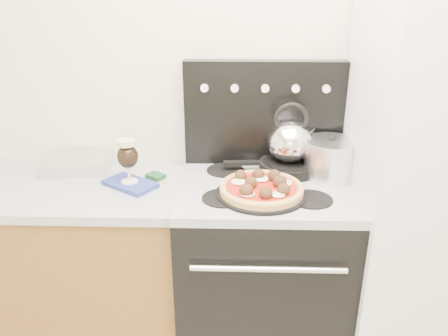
{
  "coord_description": "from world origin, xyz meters",
  "views": [
    {
      "loc": [
        -0.05,
        -0.6,
        1.73
      ],
      "look_at": [
        -0.1,
        1.05,
        1.05
      ],
      "focal_mm": 35.0,
      "sensor_mm": 36.0,
      "label": 1
    }
  ],
  "objects_px": {
    "pizza_pan": "(261,193)",
    "tea_kettle": "(290,138)",
    "beer_glass": "(128,161)",
    "stock_pot": "(330,160)",
    "stove_body": "(261,274)",
    "fridge": "(428,182)",
    "skillet": "(288,166)",
    "oven_mitt": "(130,184)",
    "base_cabinet": "(40,268)",
    "pizza": "(261,187)"
  },
  "relations": [
    {
      "from": "pizza_pan",
      "to": "tea_kettle",
      "type": "height_order",
      "value": "tea_kettle"
    },
    {
      "from": "beer_glass",
      "to": "tea_kettle",
      "type": "xyz_separation_m",
      "value": [
        0.73,
        0.15,
        0.07
      ]
    },
    {
      "from": "stock_pot",
      "to": "stove_body",
      "type": "bearing_deg",
      "value": -163.46
    },
    {
      "from": "fridge",
      "to": "skillet",
      "type": "bearing_deg",
      "value": 163.04
    },
    {
      "from": "stock_pot",
      "to": "skillet",
      "type": "bearing_deg",
      "value": 160.22
    },
    {
      "from": "fridge",
      "to": "stock_pot",
      "type": "distance_m",
      "value": 0.42
    },
    {
      "from": "oven_mitt",
      "to": "tea_kettle",
      "type": "bearing_deg",
      "value": 11.38
    },
    {
      "from": "tea_kettle",
      "to": "pizza_pan",
      "type": "bearing_deg",
      "value": -99.85
    },
    {
      "from": "tea_kettle",
      "to": "fridge",
      "type": "bearing_deg",
      "value": 1.62
    },
    {
      "from": "base_cabinet",
      "to": "oven_mitt",
      "type": "bearing_deg",
      "value": -2.14
    },
    {
      "from": "skillet",
      "to": "tea_kettle",
      "type": "relative_size",
      "value": 1.16
    },
    {
      "from": "pizza_pan",
      "to": "tea_kettle",
      "type": "bearing_deg",
      "value": 61.57
    },
    {
      "from": "fridge",
      "to": "beer_glass",
      "type": "relative_size",
      "value": 9.38
    },
    {
      "from": "pizza",
      "to": "oven_mitt",
      "type": "bearing_deg",
      "value": 168.95
    },
    {
      "from": "stove_body",
      "to": "base_cabinet",
      "type": "bearing_deg",
      "value": 178.7
    },
    {
      "from": "beer_glass",
      "to": "base_cabinet",
      "type": "bearing_deg",
      "value": 177.86
    },
    {
      "from": "stove_body",
      "to": "oven_mitt",
      "type": "xyz_separation_m",
      "value": [
        -0.61,
        0.01,
        0.47
      ]
    },
    {
      "from": "pizza",
      "to": "stock_pot",
      "type": "relative_size",
      "value": 1.5
    },
    {
      "from": "skillet",
      "to": "tea_kettle",
      "type": "height_order",
      "value": "tea_kettle"
    },
    {
      "from": "skillet",
      "to": "tea_kettle",
      "type": "bearing_deg",
      "value": 0.0
    },
    {
      "from": "oven_mitt",
      "to": "skillet",
      "type": "height_order",
      "value": "skillet"
    },
    {
      "from": "stove_body",
      "to": "fridge",
      "type": "bearing_deg",
      "value": -2.05
    },
    {
      "from": "base_cabinet",
      "to": "pizza_pan",
      "type": "relative_size",
      "value": 3.8
    },
    {
      "from": "oven_mitt",
      "to": "pizza",
      "type": "distance_m",
      "value": 0.6
    },
    {
      "from": "fridge",
      "to": "skillet",
      "type": "xyz_separation_m",
      "value": [
        -0.58,
        0.18,
        -0.01
      ]
    },
    {
      "from": "oven_mitt",
      "to": "stock_pot",
      "type": "xyz_separation_m",
      "value": [
        0.9,
        0.08,
        0.09
      ]
    },
    {
      "from": "pizza_pan",
      "to": "pizza",
      "type": "distance_m",
      "value": 0.03
    },
    {
      "from": "pizza_pan",
      "to": "tea_kettle",
      "type": "xyz_separation_m",
      "value": [
        0.14,
        0.26,
        0.16
      ]
    },
    {
      "from": "stock_pot",
      "to": "pizza",
      "type": "bearing_deg",
      "value": -148.48
    },
    {
      "from": "base_cabinet",
      "to": "pizza_pan",
      "type": "distance_m",
      "value": 1.2
    },
    {
      "from": "stove_body",
      "to": "pizza",
      "type": "bearing_deg",
      "value": -101.76
    },
    {
      "from": "base_cabinet",
      "to": "stock_pot",
      "type": "bearing_deg",
      "value": 2.58
    },
    {
      "from": "beer_glass",
      "to": "tea_kettle",
      "type": "bearing_deg",
      "value": 11.38
    },
    {
      "from": "beer_glass",
      "to": "tea_kettle",
      "type": "distance_m",
      "value": 0.74
    },
    {
      "from": "base_cabinet",
      "to": "stove_body",
      "type": "bearing_deg",
      "value": -1.3
    },
    {
      "from": "pizza",
      "to": "base_cabinet",
      "type": "bearing_deg",
      "value": 173.01
    },
    {
      "from": "beer_glass",
      "to": "stove_body",
      "type": "bearing_deg",
      "value": -0.6
    },
    {
      "from": "fridge",
      "to": "pizza_pan",
      "type": "distance_m",
      "value": 0.73
    },
    {
      "from": "beer_glass",
      "to": "tea_kettle",
      "type": "relative_size",
      "value": 0.85
    },
    {
      "from": "pizza_pan",
      "to": "skillet",
      "type": "height_order",
      "value": "skillet"
    },
    {
      "from": "pizza",
      "to": "skillet",
      "type": "xyz_separation_m",
      "value": [
        0.14,
        0.26,
        -0.01
      ]
    },
    {
      "from": "pizza",
      "to": "tea_kettle",
      "type": "relative_size",
      "value": 1.48
    },
    {
      "from": "oven_mitt",
      "to": "beer_glass",
      "type": "height_order",
      "value": "beer_glass"
    },
    {
      "from": "skillet",
      "to": "pizza",
      "type": "bearing_deg",
      "value": -118.43
    },
    {
      "from": "pizza_pan",
      "to": "oven_mitt",
      "type": "bearing_deg",
      "value": 168.95
    },
    {
      "from": "pizza",
      "to": "tea_kettle",
      "type": "distance_m",
      "value": 0.32
    },
    {
      "from": "pizza_pan",
      "to": "stock_pot",
      "type": "distance_m",
      "value": 0.38
    },
    {
      "from": "tea_kettle",
      "to": "stock_pot",
      "type": "relative_size",
      "value": 1.02
    },
    {
      "from": "pizza",
      "to": "tea_kettle",
      "type": "xyz_separation_m",
      "value": [
        0.14,
        0.26,
        0.13
      ]
    },
    {
      "from": "beer_glass",
      "to": "pizza_pan",
      "type": "xyz_separation_m",
      "value": [
        0.58,
        -0.11,
        -0.1
      ]
    }
  ]
}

